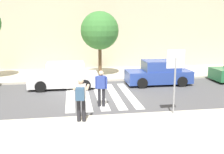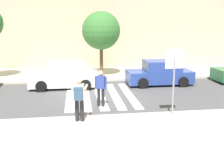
{
  "view_description": "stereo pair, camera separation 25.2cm",
  "coord_description": "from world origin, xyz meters",
  "px_view_note": "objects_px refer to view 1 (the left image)",
  "views": [
    {
      "loc": [
        -1.45,
        -13.49,
        3.91
      ],
      "look_at": [
        0.6,
        -0.2,
        1.1
      ],
      "focal_mm": 42.0,
      "sensor_mm": 36.0,
      "label": 1
    },
    {
      "loc": [
        -1.2,
        -13.53,
        3.91
      ],
      "look_at": [
        0.6,
        -0.2,
        1.1
      ],
      "focal_mm": 42.0,
      "sensor_mm": 36.0,
      "label": 2
    }
  ],
  "objects_px": {
    "parked_car_blue": "(159,73)",
    "street_tree_center": "(100,31)",
    "photographer_with_backpack": "(81,96)",
    "stop_sign": "(175,67)",
    "parked_car_white": "(64,76)",
    "pedestrian_crossing": "(101,86)"
  },
  "relations": [
    {
      "from": "photographer_with_backpack",
      "to": "parked_car_white",
      "type": "bearing_deg",
      "value": 97.43
    },
    {
      "from": "pedestrian_crossing",
      "to": "parked_car_blue",
      "type": "height_order",
      "value": "pedestrian_crossing"
    },
    {
      "from": "pedestrian_crossing",
      "to": "street_tree_center",
      "type": "bearing_deg",
      "value": 84.31
    },
    {
      "from": "parked_car_white",
      "to": "street_tree_center",
      "type": "xyz_separation_m",
      "value": [
        2.49,
        2.71,
        2.62
      ]
    },
    {
      "from": "pedestrian_crossing",
      "to": "parked_car_white",
      "type": "relative_size",
      "value": 0.42
    },
    {
      "from": "parked_car_white",
      "to": "parked_car_blue",
      "type": "distance_m",
      "value": 5.98
    },
    {
      "from": "stop_sign",
      "to": "pedestrian_crossing",
      "type": "height_order",
      "value": "stop_sign"
    },
    {
      "from": "photographer_with_backpack",
      "to": "street_tree_center",
      "type": "distance_m",
      "value": 9.25
    },
    {
      "from": "parked_car_blue",
      "to": "photographer_with_backpack",
      "type": "bearing_deg",
      "value": -130.25
    },
    {
      "from": "street_tree_center",
      "to": "photographer_with_backpack",
      "type": "bearing_deg",
      "value": -100.86
    },
    {
      "from": "stop_sign",
      "to": "parked_car_white",
      "type": "relative_size",
      "value": 0.66
    },
    {
      "from": "photographer_with_backpack",
      "to": "parked_car_blue",
      "type": "relative_size",
      "value": 0.42
    },
    {
      "from": "stop_sign",
      "to": "street_tree_center",
      "type": "distance_m",
      "value": 8.85
    },
    {
      "from": "parked_car_white",
      "to": "parked_car_blue",
      "type": "relative_size",
      "value": 1.0
    },
    {
      "from": "parked_car_blue",
      "to": "street_tree_center",
      "type": "height_order",
      "value": "street_tree_center"
    },
    {
      "from": "stop_sign",
      "to": "parked_car_blue",
      "type": "distance_m",
      "value": 6.08
    },
    {
      "from": "stop_sign",
      "to": "pedestrian_crossing",
      "type": "distance_m",
      "value": 3.56
    },
    {
      "from": "pedestrian_crossing",
      "to": "parked_car_white",
      "type": "xyz_separation_m",
      "value": [
        -1.83,
        3.96,
        -0.25
      ]
    },
    {
      "from": "parked_car_white",
      "to": "stop_sign",
      "type": "bearing_deg",
      "value": -51.03
    },
    {
      "from": "stop_sign",
      "to": "street_tree_center",
      "type": "bearing_deg",
      "value": 104.4
    },
    {
      "from": "pedestrian_crossing",
      "to": "parked_car_white",
      "type": "distance_m",
      "value": 4.37
    },
    {
      "from": "parked_car_blue",
      "to": "street_tree_center",
      "type": "relative_size",
      "value": 0.9
    }
  ]
}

